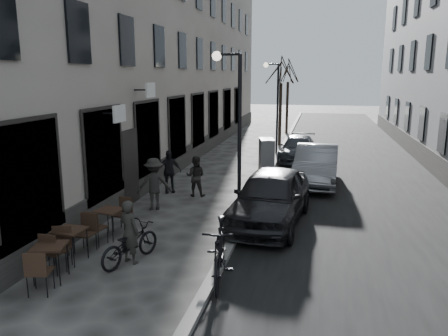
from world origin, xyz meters
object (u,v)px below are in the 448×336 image
at_px(bistro_set_c, 110,220).
at_px(pedestrian_mid, 154,184).
at_px(car_near, 270,197).
at_px(moped, 220,252).
at_px(streetlamp_far, 275,98).
at_px(streetlamp_near, 234,117).
at_px(bistro_set_b, 70,242).
at_px(bistro_set_a, 50,259).
at_px(pedestrian_far, 169,171).
at_px(car_far, 298,148).
at_px(tree_near, 281,71).
at_px(pedestrian_near, 196,176).
at_px(utility_cabinet, 266,157).
at_px(car_mid, 316,165).
at_px(tree_far, 288,71).

bearing_deg(bistro_set_c, pedestrian_mid, 94.38).
xyz_separation_m(car_near, moped, (-0.65, -4.04, -0.15)).
bearing_deg(streetlamp_far, bistro_set_c, -101.82).
height_order(streetlamp_near, bistro_set_b, streetlamp_near).
height_order(streetlamp_near, bistro_set_c, streetlamp_near).
xyz_separation_m(bistro_set_a, bistro_set_c, (0.07, 2.65, -0.00)).
distance_m(streetlamp_near, pedestrian_far, 4.56).
distance_m(streetlamp_near, car_far, 10.54).
xyz_separation_m(bistro_set_a, pedestrian_mid, (0.31, 5.39, 0.37)).
bearing_deg(tree_near, pedestrian_near, -98.63).
distance_m(bistro_set_c, pedestrian_mid, 2.77).
bearing_deg(pedestrian_near, pedestrian_mid, 61.10).
xyz_separation_m(tree_near, bistro_set_a, (-3.15, -20.02, -4.17)).
height_order(streetlamp_far, tree_near, tree_near).
distance_m(tree_near, pedestrian_near, 13.50).
bearing_deg(car_near, pedestrian_far, 152.77).
distance_m(pedestrian_mid, car_near, 3.98).
bearing_deg(pedestrian_far, tree_near, 47.14).
distance_m(bistro_set_a, pedestrian_mid, 5.41).
relative_size(bistro_set_c, car_far, 0.39).
bearing_deg(car_far, pedestrian_mid, -110.79).
bearing_deg(pedestrian_near, streetlamp_near, 126.98).
relative_size(bistro_set_b, pedestrian_far, 1.02).
height_order(bistro_set_b, car_far, car_far).
distance_m(bistro_set_b, utility_cabinet, 10.88).
xyz_separation_m(streetlamp_far, pedestrian_mid, (-2.77, -11.63, -2.29)).
bearing_deg(car_mid, car_near, -101.22).
height_order(bistro_set_c, pedestrian_near, pedestrian_near).
relative_size(streetlamp_near, bistro_set_c, 3.06).
relative_size(streetlamp_far, car_mid, 1.06).
bearing_deg(car_near, moped, -93.18).
relative_size(streetlamp_near, car_mid, 1.06).
height_order(pedestrian_far, moped, pedestrian_far).
bearing_deg(tree_near, pedestrian_far, -103.83).
relative_size(streetlamp_near, car_near, 1.05).
xyz_separation_m(bistro_set_c, pedestrian_mid, (0.24, 2.74, 0.38)).
height_order(streetlamp_near, utility_cabinet, streetlamp_near).
distance_m(pedestrian_far, car_near, 4.99).
xyz_separation_m(streetlamp_far, car_near, (1.17, -12.23, -2.34)).
height_order(tree_far, pedestrian_far, tree_far).
relative_size(bistro_set_c, moped, 0.74).
xyz_separation_m(car_near, car_far, (0.31, 10.35, -0.20)).
bearing_deg(bistro_set_b, streetlamp_near, 56.14).
bearing_deg(car_far, bistro_set_b, -105.53).
height_order(tree_near, tree_far, same).
xyz_separation_m(car_far, moped, (-0.96, -14.39, 0.05)).
bearing_deg(car_far, moped, -91.07).
bearing_deg(tree_near, moped, -88.66).
bearing_deg(bistro_set_c, tree_far, 91.88).
xyz_separation_m(streetlamp_near, car_mid, (2.47, 5.09, -2.37)).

